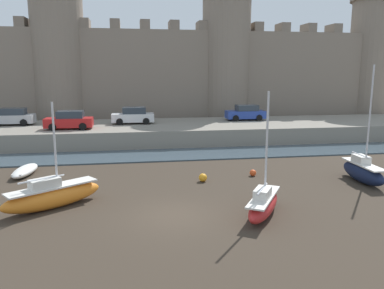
% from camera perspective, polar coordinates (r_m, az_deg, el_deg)
% --- Properties ---
extents(ground_plane, '(160.00, 160.00, 0.00)m').
position_cam_1_polar(ground_plane, '(17.57, -2.77, -10.80)').
color(ground_plane, '#382D23').
extents(water_channel, '(80.00, 4.50, 0.10)m').
position_cam_1_polar(water_channel, '(30.02, -5.56, -1.64)').
color(water_channel, '#3D4C56').
rests_on(water_channel, ground).
extents(quay_road, '(70.84, 10.00, 1.60)m').
position_cam_1_polar(quay_road, '(37.00, -6.30, 1.87)').
color(quay_road, gray).
rests_on(quay_road, ground).
extents(castle, '(65.32, 6.48, 19.54)m').
position_cam_1_polar(castle, '(45.67, -7.07, 11.60)').
color(castle, gray).
rests_on(castle, ground).
extents(rowboat_foreground_centre, '(1.43, 3.48, 0.57)m').
position_cam_1_polar(rowboat_foreground_centre, '(26.52, -24.10, -3.63)').
color(rowboat_foreground_centre, silver).
rests_on(rowboat_foreground_centre, ground).
extents(sailboat_near_channel_right, '(1.22, 4.12, 6.96)m').
position_cam_1_polar(sailboat_near_channel_right, '(24.81, 24.57, -3.70)').
color(sailboat_near_channel_right, '#141E3D').
rests_on(sailboat_near_channel_right, ground).
extents(sailboat_midflat_right, '(3.01, 3.98, 5.69)m').
position_cam_1_polar(sailboat_midflat_right, '(17.72, 10.84, -8.81)').
color(sailboat_midflat_right, red).
rests_on(sailboat_midflat_right, ground).
extents(sailboat_near_channel_left, '(4.67, 3.76, 5.15)m').
position_cam_1_polar(sailboat_near_channel_left, '(19.53, -20.45, -7.25)').
color(sailboat_near_channel_left, orange).
rests_on(sailboat_near_channel_left, ground).
extents(mooring_buoy_mid_mud, '(0.50, 0.50, 0.50)m').
position_cam_1_polar(mooring_buoy_mid_mud, '(22.76, 1.67, -5.07)').
color(mooring_buoy_mid_mud, orange).
rests_on(mooring_buoy_mid_mud, ground).
extents(mooring_buoy_near_shore, '(0.42, 0.42, 0.42)m').
position_cam_1_polar(mooring_buoy_near_shore, '(24.33, 9.27, -4.27)').
color(mooring_buoy_near_shore, '#E04C1E').
rests_on(mooring_buoy_near_shore, ground).
extents(car_quay_centre_east, '(4.11, 1.89, 1.62)m').
position_cam_1_polar(car_quay_centre_east, '(39.87, -25.73, 3.80)').
color(car_quay_centre_east, '#B2B5B7').
rests_on(car_quay_centre_east, quay_road).
extents(car_quay_west, '(4.11, 1.89, 1.62)m').
position_cam_1_polar(car_quay_west, '(37.41, -8.95, 4.34)').
color(car_quay_west, silver).
rests_on(car_quay_west, quay_road).
extents(car_quay_centre_west, '(4.11, 1.89, 1.62)m').
position_cam_1_polar(car_quay_centre_west, '(35.02, -18.18, 3.51)').
color(car_quay_centre_west, red).
rests_on(car_quay_centre_west, quay_road).
extents(car_quay_east, '(4.11, 1.89, 1.62)m').
position_cam_1_polar(car_quay_east, '(40.24, 8.18, 4.80)').
color(car_quay_east, '#263F99').
rests_on(car_quay_east, quay_road).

